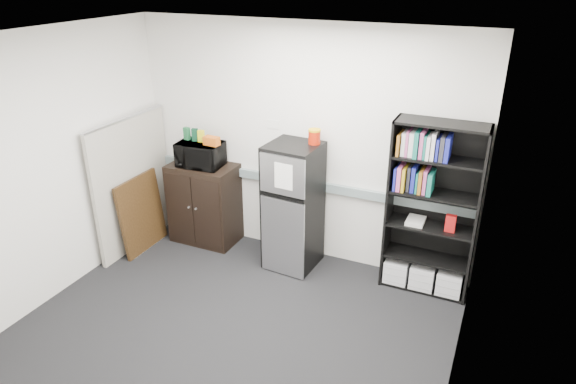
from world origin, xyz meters
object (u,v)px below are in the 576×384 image
object	(u,v)px
cubicle_partition	(133,183)
microwave	(200,154)
cabinet	(205,203)
refrigerator	(293,207)
bookshelf	(432,211)

from	to	relation	value
cubicle_partition	microwave	distance (m)	0.89
cubicle_partition	cabinet	xyz separation A→B (m)	(0.72, 0.42, -0.31)
cabinet	microwave	size ratio (longest dim) A/B	1.91
refrigerator	bookshelf	bearing A→B (deg)	9.56
cubicle_partition	cabinet	bearing A→B (deg)	30.48
microwave	bookshelf	bearing A→B (deg)	-3.51
bookshelf	refrigerator	xyz separation A→B (m)	(-1.49, -0.14, -0.18)
microwave	refrigerator	xyz separation A→B (m)	(1.23, -0.06, -0.42)
cubicle_partition	refrigerator	size ratio (longest dim) A/B	1.11
bookshelf	cubicle_partition	distance (m)	3.46
microwave	refrigerator	bearing A→B (deg)	-8.19
bookshelf	microwave	size ratio (longest dim) A/B	3.51
bookshelf	refrigerator	distance (m)	1.50
bookshelf	microwave	world-z (taller)	bookshelf
bookshelf	cubicle_partition	bearing A→B (deg)	-171.94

